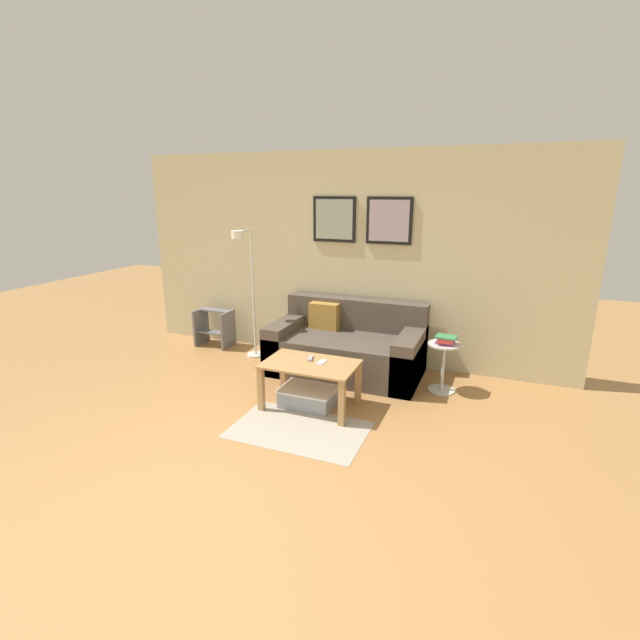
{
  "coord_description": "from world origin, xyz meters",
  "views": [
    {
      "loc": [
        1.87,
        -2.35,
        2.1
      ],
      "look_at": [
        0.22,
        1.75,
        0.85
      ],
      "focal_mm": 26.0,
      "sensor_mm": 36.0,
      "label": 1
    }
  ],
  "objects_px": {
    "step_stool": "(214,327)",
    "couch": "(346,348)",
    "coffee_table": "(310,372)",
    "floor_lamp": "(247,282)",
    "remote_control": "(310,358)",
    "book_stack": "(446,340)",
    "side_table": "(443,363)",
    "cell_phone": "(322,362)",
    "storage_bin": "(308,397)"
  },
  "relations": [
    {
      "from": "step_stool",
      "to": "remote_control",
      "type": "bearing_deg",
      "value": -30.6
    },
    {
      "from": "floor_lamp",
      "to": "step_stool",
      "type": "distance_m",
      "value": 1.06
    },
    {
      "from": "couch",
      "to": "side_table",
      "type": "height_order",
      "value": "couch"
    },
    {
      "from": "coffee_table",
      "to": "step_stool",
      "type": "xyz_separation_m",
      "value": [
        -1.98,
        1.24,
        -0.1
      ]
    },
    {
      "from": "storage_bin",
      "to": "cell_phone",
      "type": "height_order",
      "value": "cell_phone"
    },
    {
      "from": "coffee_table",
      "to": "floor_lamp",
      "type": "bearing_deg",
      "value": 142.41
    },
    {
      "from": "couch",
      "to": "cell_phone",
      "type": "distance_m",
      "value": 0.97
    },
    {
      "from": "couch",
      "to": "floor_lamp",
      "type": "relative_size",
      "value": 1.07
    },
    {
      "from": "side_table",
      "to": "remote_control",
      "type": "xyz_separation_m",
      "value": [
        -1.2,
        -0.78,
        0.15
      ]
    },
    {
      "from": "side_table",
      "to": "cell_phone",
      "type": "xyz_separation_m",
      "value": [
        -1.07,
        -0.82,
        0.15
      ]
    },
    {
      "from": "floor_lamp",
      "to": "remote_control",
      "type": "xyz_separation_m",
      "value": [
        1.21,
        -0.87,
        -0.52
      ]
    },
    {
      "from": "side_table",
      "to": "floor_lamp",
      "type": "bearing_deg",
      "value": 178.07
    },
    {
      "from": "side_table",
      "to": "book_stack",
      "type": "xyz_separation_m",
      "value": [
        0.01,
        -0.01,
        0.26
      ]
    },
    {
      "from": "coffee_table",
      "to": "step_stool",
      "type": "height_order",
      "value": "step_stool"
    },
    {
      "from": "floor_lamp",
      "to": "remote_control",
      "type": "height_order",
      "value": "floor_lamp"
    },
    {
      "from": "remote_control",
      "to": "book_stack",
      "type": "bearing_deg",
      "value": 15.52
    },
    {
      "from": "storage_bin",
      "to": "cell_phone",
      "type": "xyz_separation_m",
      "value": [
        0.13,
        0.04,
        0.38
      ]
    },
    {
      "from": "couch",
      "to": "remote_control",
      "type": "height_order",
      "value": "couch"
    },
    {
      "from": "side_table",
      "to": "remote_control",
      "type": "height_order",
      "value": "side_table"
    },
    {
      "from": "side_table",
      "to": "cell_phone",
      "type": "bearing_deg",
      "value": -142.31
    },
    {
      "from": "step_stool",
      "to": "book_stack",
      "type": "bearing_deg",
      "value": -6.67
    },
    {
      "from": "floor_lamp",
      "to": "side_table",
      "type": "bearing_deg",
      "value": -1.93
    },
    {
      "from": "couch",
      "to": "remote_control",
      "type": "xyz_separation_m",
      "value": [
        -0.07,
        -0.91,
        0.18
      ]
    },
    {
      "from": "couch",
      "to": "coffee_table",
      "type": "xyz_separation_m",
      "value": [
        -0.03,
        -1.01,
        0.08
      ]
    },
    {
      "from": "floor_lamp",
      "to": "remote_control",
      "type": "bearing_deg",
      "value": -35.52
    },
    {
      "from": "cell_phone",
      "to": "step_stool",
      "type": "bearing_deg",
      "value": 155.35
    },
    {
      "from": "side_table",
      "to": "book_stack",
      "type": "bearing_deg",
      "value": -35.28
    },
    {
      "from": "remote_control",
      "to": "cell_phone",
      "type": "distance_m",
      "value": 0.14
    },
    {
      "from": "cell_phone",
      "to": "coffee_table",
      "type": "bearing_deg",
      "value": -143.71
    },
    {
      "from": "book_stack",
      "to": "step_stool",
      "type": "bearing_deg",
      "value": 173.33
    },
    {
      "from": "storage_bin",
      "to": "remote_control",
      "type": "xyz_separation_m",
      "value": [
        -0.01,
        0.08,
        0.38
      ]
    },
    {
      "from": "cell_phone",
      "to": "step_stool",
      "type": "relative_size",
      "value": 0.28
    },
    {
      "from": "cell_phone",
      "to": "book_stack",
      "type": "bearing_deg",
      "value": 42.29
    },
    {
      "from": "couch",
      "to": "coffee_table",
      "type": "height_order",
      "value": "couch"
    },
    {
      "from": "storage_bin",
      "to": "step_stool",
      "type": "height_order",
      "value": "step_stool"
    },
    {
      "from": "couch",
      "to": "step_stool",
      "type": "distance_m",
      "value": 2.02
    },
    {
      "from": "couch",
      "to": "cell_phone",
      "type": "xyz_separation_m",
      "value": [
        0.07,
        -0.95,
        0.18
      ]
    },
    {
      "from": "side_table",
      "to": "book_stack",
      "type": "distance_m",
      "value": 0.26
    },
    {
      "from": "storage_bin",
      "to": "book_stack",
      "type": "height_order",
      "value": "book_stack"
    },
    {
      "from": "couch",
      "to": "step_stool",
      "type": "xyz_separation_m",
      "value": [
        -2.01,
        0.23,
        -0.02
      ]
    },
    {
      "from": "coffee_table",
      "to": "floor_lamp",
      "type": "distance_m",
      "value": 1.7
    },
    {
      "from": "step_stool",
      "to": "couch",
      "type": "bearing_deg",
      "value": -6.62
    },
    {
      "from": "book_stack",
      "to": "cell_phone",
      "type": "bearing_deg",
      "value": -142.8
    },
    {
      "from": "coffee_table",
      "to": "cell_phone",
      "type": "bearing_deg",
      "value": 31.2
    },
    {
      "from": "cell_phone",
      "to": "storage_bin",
      "type": "bearing_deg",
      "value": -158.33
    },
    {
      "from": "couch",
      "to": "coffee_table",
      "type": "relative_size",
      "value": 1.92
    },
    {
      "from": "remote_control",
      "to": "side_table",
      "type": "bearing_deg",
      "value": 15.97
    },
    {
      "from": "coffee_table",
      "to": "book_stack",
      "type": "height_order",
      "value": "book_stack"
    },
    {
      "from": "book_stack",
      "to": "remote_control",
      "type": "bearing_deg",
      "value": -147.36
    },
    {
      "from": "storage_bin",
      "to": "remote_control",
      "type": "bearing_deg",
      "value": 94.98
    }
  ]
}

